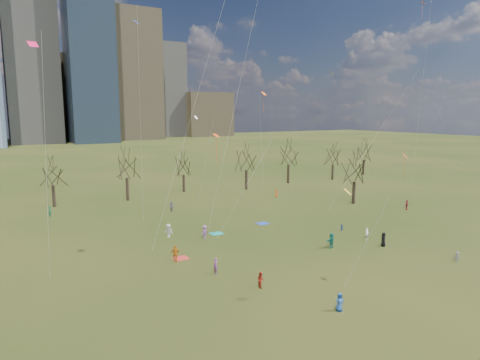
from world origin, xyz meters
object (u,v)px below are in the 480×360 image
person_0 (340,302)px  person_2 (261,280)px  blanket_teal (216,233)px  blanket_crimson (181,258)px  blanket_navy (263,223)px  person_4 (176,254)px  person_1 (367,234)px

person_0 → person_2: bearing=127.9°
blanket_teal → person_2: size_ratio=1.09×
blanket_crimson → person_2: (3.32, -10.79, 0.72)m
blanket_navy → blanket_crimson: size_ratio=1.00×
blanket_navy → blanket_crimson: 17.47m
blanket_teal → blanket_crimson: same height
person_0 → person_2: 7.59m
person_2 → person_4: (-4.23, 9.88, 0.20)m
blanket_teal → person_2: bearing=-104.0°
person_2 → blanket_navy: bearing=-30.2°
blanket_teal → person_4: person_4 is taller
person_1 → person_2: 20.01m
blanket_crimson → person_0: 18.87m
person_0 → person_1: (16.28, 12.71, 0.00)m
person_4 → person_0: bearing=137.7°
blanket_navy → person_0: person_0 is taller
blanket_teal → blanket_navy: 8.06m
person_2 → person_1: bearing=-70.3°
blanket_navy → person_4: 18.71m
blanket_navy → person_2: bearing=-123.4°
blanket_crimson → person_1: person_1 is taller
blanket_navy → blanket_crimson: bearing=-153.3°
blanket_navy → person_2: person_2 is taller
person_2 → person_4: bearing=26.3°
person_1 → blanket_crimson: bearing=151.1°
person_0 → blanket_navy: bearing=85.3°
blanket_navy → person_2: (-12.28, -18.64, 0.72)m
blanket_navy → person_2: size_ratio=1.09×
blanket_navy → person_1: size_ratio=1.06×
blanket_teal → person_1: bearing=-38.2°
person_4 → blanket_crimson: bearing=-110.3°
person_0 → person_4: bearing=128.3°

